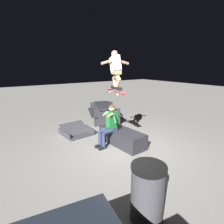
# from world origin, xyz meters

# --- Properties ---
(ground_plane) EXTENTS (40.00, 40.00, 0.00)m
(ground_plane) POSITION_xyz_m (0.00, 0.00, 0.00)
(ground_plane) COLOR gray
(ledge_box_main) EXTENTS (1.68, 0.75, 0.48)m
(ledge_box_main) POSITION_xyz_m (0.28, -0.15, 0.24)
(ledge_box_main) COLOR #28282D
(ledge_box_main) RESTS_ON ground
(person_sitting_on_ledge) EXTENTS (0.59, 0.76, 1.31)m
(person_sitting_on_ledge) POSITION_xyz_m (0.43, 0.24, 0.73)
(person_sitting_on_ledge) COLOR #2D3856
(person_sitting_on_ledge) RESTS_ON ground
(skateboard) EXTENTS (1.04, 0.40, 0.13)m
(skateboard) POSITION_xyz_m (0.38, 0.02, 1.71)
(skateboard) COLOR #B72D2D
(skater_airborne) EXTENTS (0.64, 0.88, 1.12)m
(skater_airborne) POSITION_xyz_m (0.43, 0.00, 2.39)
(skater_airborne) COLOR black
(kicker_ramp) EXTENTS (1.08, 1.06, 0.45)m
(kicker_ramp) POSITION_xyz_m (1.92, 0.71, 0.07)
(kicker_ramp) COLOR #38383D
(kicker_ramp) RESTS_ON ground
(picnic_table_back) EXTENTS (2.08, 1.89, 0.75)m
(picnic_table_back) POSITION_xyz_m (2.77, -1.03, 0.50)
(picnic_table_back) COLOR #28282D
(picnic_table_back) RESTS_ON ground
(trash_bin) EXTENTS (0.57, 0.57, 0.97)m
(trash_bin) POSITION_xyz_m (-2.29, 1.30, 0.49)
(trash_bin) COLOR #47474C
(trash_bin) RESTS_ON ground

